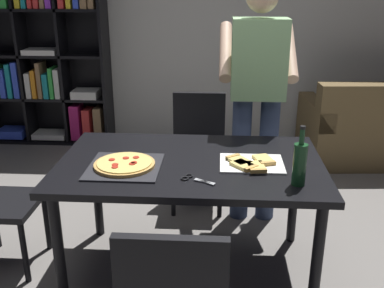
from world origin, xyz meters
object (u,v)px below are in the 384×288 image
(person_serving_pizza, at_px, (257,91))
(pepperoni_pizza_on_tray, at_px, (125,165))
(chair_far_side, at_px, (198,143))
(wine_bottle, at_px, (300,163))
(bookshelf, at_px, (44,55))
(kitchen_scissors, at_px, (193,179))
(dining_table, at_px, (190,173))

(person_serving_pizza, height_order, pepperoni_pizza_on_tray, person_serving_pizza)
(chair_far_side, relative_size, pepperoni_pizza_on_tray, 2.24)
(chair_far_side, height_order, wine_bottle, wine_bottle)
(person_serving_pizza, xyz_separation_m, pepperoni_pizza_on_tray, (-0.79, -0.86, -0.23))
(chair_far_side, relative_size, person_serving_pizza, 0.51)
(bookshelf, xyz_separation_m, person_serving_pizza, (2.19, -1.64, 0.03))
(chair_far_side, xyz_separation_m, kitchen_scissors, (0.03, -1.21, 0.24))
(kitchen_scissors, bearing_deg, person_serving_pizza, 68.19)
(person_serving_pizza, distance_m, kitchen_scissors, 1.10)
(chair_far_side, bearing_deg, dining_table, -90.00)
(chair_far_side, distance_m, kitchen_scissors, 1.24)
(dining_table, xyz_separation_m, person_serving_pizza, (0.43, 0.74, 0.33))
(kitchen_scissors, bearing_deg, wine_bottle, -2.38)
(chair_far_side, relative_size, bookshelf, 0.46)
(dining_table, relative_size, kitchen_scissors, 7.90)
(person_serving_pizza, height_order, wine_bottle, person_serving_pizza)
(bookshelf, height_order, kitchen_scissors, bookshelf)
(pepperoni_pizza_on_tray, relative_size, wine_bottle, 1.27)
(kitchen_scissors, bearing_deg, bookshelf, 124.17)
(pepperoni_pizza_on_tray, bearing_deg, person_serving_pizza, 47.25)
(chair_far_side, distance_m, bookshelf, 2.31)
(person_serving_pizza, relative_size, wine_bottle, 5.54)
(chair_far_side, distance_m, wine_bottle, 1.41)
(pepperoni_pizza_on_tray, bearing_deg, kitchen_scissors, -19.41)
(pepperoni_pizza_on_tray, bearing_deg, chair_far_side, 71.42)
(wine_bottle, bearing_deg, pepperoni_pizza_on_tray, 170.23)
(bookshelf, relative_size, person_serving_pizza, 1.11)
(dining_table, relative_size, wine_bottle, 4.85)
(bookshelf, relative_size, pepperoni_pizza_on_tray, 4.85)
(dining_table, height_order, chair_far_side, chair_far_side)
(bookshelf, bearing_deg, kitchen_scissors, -55.83)
(wine_bottle, height_order, kitchen_scissors, wine_bottle)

